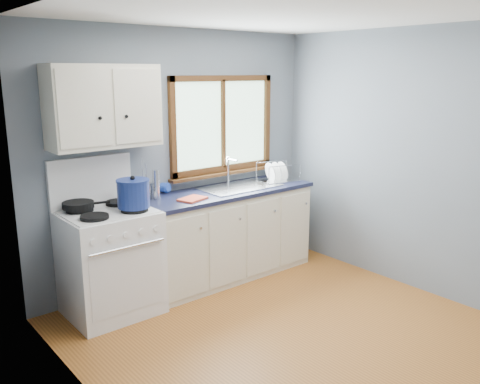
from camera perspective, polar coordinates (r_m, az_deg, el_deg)
floor at (r=4.23m, az=7.56°, el=-16.46°), size 3.20×3.60×0.02m
ceiling at (r=3.70m, az=8.82°, el=19.79°), size 3.20×3.60×0.02m
wall_back at (r=5.14m, az=-6.91°, el=3.90°), size 3.20×0.02×2.50m
wall_left at (r=2.83m, az=-14.54°, el=-4.24°), size 0.02×3.60×2.50m
wall_right at (r=5.06m, az=20.59°, el=2.98°), size 0.02×3.60×2.50m
gas_range at (r=4.61m, az=-14.40°, el=-7.31°), size 0.76×0.69×1.36m
base_cabinets at (r=5.29m, az=-1.53°, el=-5.13°), size 1.85×0.60×0.88m
countertop at (r=5.15m, az=-1.55°, el=0.05°), size 1.89×0.64×0.04m
sink at (r=5.27m, az=-0.01°, el=-0.10°), size 0.84×0.46×0.44m
window at (r=5.38m, az=-1.93°, el=6.84°), size 1.36×0.10×1.03m
upper_cabinets at (r=4.51m, az=-15.05°, el=9.27°), size 0.95×0.35×0.70m
skillet at (r=4.51m, az=-17.68°, el=-1.39°), size 0.42×0.32×0.05m
stockpot at (r=4.39m, az=-11.90°, el=-0.14°), size 0.34×0.34×0.28m
utensil_crock at (r=4.83m, az=-10.52°, el=0.15°), size 0.15×0.15×0.39m
thermos at (r=4.79m, az=-9.40°, el=0.81°), size 0.08×0.08×0.28m
soap_bottle at (r=5.02m, az=-8.01°, el=1.35°), size 0.13×0.13×0.27m
dish_towel at (r=4.76m, az=-5.34°, el=-0.78°), size 0.29×0.25×0.02m
dish_rack at (r=5.56m, az=4.21°, el=1.81°), size 0.47×0.40×0.21m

